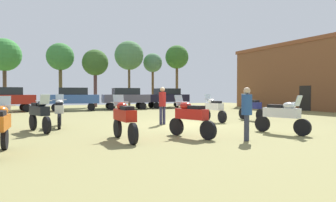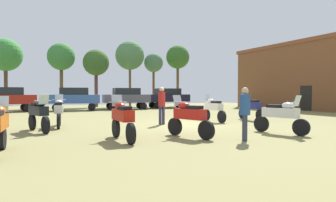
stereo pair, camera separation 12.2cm
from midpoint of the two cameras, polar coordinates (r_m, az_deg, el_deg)
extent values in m
cube|color=olive|center=(14.73, 2.80, -4.50)|extent=(44.00, 52.00, 0.02)
cube|color=black|center=(28.45, 25.10, 0.48)|extent=(0.08, 1.20, 2.20)
cylinder|color=black|center=(10.86, 1.65, -4.93)|extent=(0.30, 0.64, 0.64)
cylinder|color=black|center=(9.87, 7.71, -5.60)|extent=(0.30, 0.64, 0.64)
cube|color=red|center=(10.30, 4.54, -2.51)|extent=(0.72, 1.31, 0.36)
ellipsoid|color=red|center=(10.48, 3.40, -0.90)|extent=(0.45, 0.55, 0.24)
cube|color=black|center=(10.14, 5.46, -1.21)|extent=(0.45, 0.62, 0.12)
cube|color=silver|center=(10.70, 2.19, 0.12)|extent=(0.39, 0.25, 0.39)
cylinder|color=#B7B7BC|center=(10.63, 2.55, -0.22)|extent=(0.60, 0.22, 0.04)
cylinder|color=black|center=(18.11, 14.35, -2.33)|extent=(0.15, 0.67, 0.67)
cylinder|color=black|center=(16.89, 17.52, -2.63)|extent=(0.15, 0.67, 0.67)
cube|color=navy|center=(17.47, 15.89, -0.79)|extent=(0.43, 1.34, 0.36)
ellipsoid|color=navy|center=(17.69, 15.30, 0.15)|extent=(0.34, 0.50, 0.24)
cube|color=black|center=(17.28, 16.38, -0.03)|extent=(0.33, 0.57, 0.12)
cube|color=silver|center=(17.95, 14.66, 0.75)|extent=(0.37, 0.17, 0.39)
cylinder|color=#B7B7BC|center=(17.87, 14.85, 0.55)|extent=(0.62, 0.07, 0.04)
cylinder|color=black|center=(16.67, 7.57, -2.66)|extent=(0.12, 0.64, 0.64)
cylinder|color=black|center=(15.47, 10.51, -3.00)|extent=(0.12, 0.64, 0.64)
cube|color=silver|center=(16.04, 8.99, -1.04)|extent=(0.36, 1.24, 0.36)
ellipsoid|color=silver|center=(16.26, 8.44, -0.01)|extent=(0.32, 0.48, 0.24)
cube|color=black|center=(15.85, 9.43, -0.20)|extent=(0.30, 0.56, 0.12)
cube|color=silver|center=(16.51, 7.84, 0.64)|extent=(0.36, 0.15, 0.39)
cylinder|color=#B7B7BC|center=(16.44, 8.02, 0.42)|extent=(0.62, 0.04, 0.04)
cylinder|color=black|center=(10.50, -9.66, -5.14)|extent=(0.13, 0.65, 0.65)
cylinder|color=black|center=(8.99, -6.78, -6.25)|extent=(0.13, 0.65, 0.65)
cube|color=#AD190E|center=(9.69, -8.34, -2.68)|extent=(0.37, 1.36, 0.36)
ellipsoid|color=#AD190E|center=(9.96, -8.88, -0.95)|extent=(0.32, 0.48, 0.24)
cube|color=black|center=(9.45, -7.91, -1.33)|extent=(0.31, 0.56, 0.12)
cube|color=silver|center=(10.28, -9.44, 0.12)|extent=(0.36, 0.16, 0.39)
cylinder|color=#B7B7BC|center=(10.19, -9.28, -0.23)|extent=(0.62, 0.04, 0.04)
cylinder|color=black|center=(15.02, -19.91, -3.19)|extent=(0.20, 0.66, 0.65)
cylinder|color=black|center=(13.54, -20.07, -3.71)|extent=(0.20, 0.66, 0.65)
cube|color=silver|center=(14.24, -20.01, -1.41)|extent=(0.51, 1.30, 0.36)
ellipsoid|color=silver|center=(14.52, -19.99, -0.25)|extent=(0.38, 0.51, 0.24)
cube|color=black|center=(14.01, -20.04, -0.48)|extent=(0.37, 0.59, 0.12)
cube|color=silver|center=(14.83, -19.96, 0.48)|extent=(0.38, 0.19, 0.39)
cylinder|color=#B7B7BC|center=(14.74, -19.97, 0.24)|extent=(0.62, 0.11, 0.04)
cylinder|color=black|center=(11.68, 24.47, -4.65)|extent=(0.28, 0.63, 0.62)
cylinder|color=black|center=(12.44, 17.76, -4.21)|extent=(0.28, 0.63, 0.62)
cube|color=silver|center=(12.00, 21.03, -2.10)|extent=(0.70, 1.41, 0.36)
ellipsoid|color=silver|center=(11.84, 22.35, -0.81)|extent=(0.43, 0.55, 0.24)
cube|color=black|center=(12.10, 20.05, -0.92)|extent=(0.44, 0.62, 0.12)
cube|color=silver|center=(11.69, 23.84, 0.03)|extent=(0.39, 0.24, 0.39)
cylinder|color=#B7B7BC|center=(11.73, 23.39, -0.25)|extent=(0.61, 0.20, 0.04)
cylinder|color=black|center=(9.30, -28.86, -6.24)|extent=(0.17, 0.64, 0.63)
cube|color=silver|center=(9.08, -29.07, -0.37)|extent=(0.37, 0.18, 0.39)
cylinder|color=#B7B7BC|center=(8.99, -29.15, -0.77)|extent=(0.62, 0.09, 0.04)
cylinder|color=black|center=(12.13, -22.20, -4.29)|extent=(0.30, 0.68, 0.67)
cylinder|color=black|center=(13.62, -24.40, -3.68)|extent=(0.30, 0.68, 0.67)
cube|color=black|center=(12.83, -23.39, -1.69)|extent=(0.72, 1.39, 0.36)
ellipsoid|color=black|center=(12.53, -22.97, -0.48)|extent=(0.44, 0.55, 0.24)
cube|color=black|center=(13.05, -23.72, -0.58)|extent=(0.44, 0.62, 0.12)
cube|color=silver|center=(12.21, -22.48, 0.32)|extent=(0.39, 0.25, 0.39)
cylinder|color=#B7B7BC|center=(12.31, -22.63, 0.05)|extent=(0.61, 0.21, 0.04)
cylinder|color=black|center=(26.74, -25.23, -1.21)|extent=(0.67, 0.33, 0.64)
cylinder|color=black|center=(28.15, -25.74, -1.09)|extent=(0.67, 0.33, 0.64)
cube|color=maroon|center=(27.21, -28.54, 0.26)|extent=(4.55, 2.51, 0.75)
cube|color=black|center=(27.21, -28.56, 1.69)|extent=(2.60, 1.97, 0.61)
cylinder|color=black|center=(27.25, -10.55, -1.04)|extent=(0.66, 0.28, 0.64)
cylinder|color=black|center=(28.67, -11.02, -0.91)|extent=(0.66, 0.28, 0.64)
cylinder|color=black|center=(27.88, -4.61, -0.96)|extent=(0.66, 0.28, 0.64)
cylinder|color=black|center=(29.27, -5.36, -0.84)|extent=(0.66, 0.28, 0.64)
cube|color=#4A485B|center=(28.21, -7.87, 0.47)|extent=(4.45, 2.19, 0.75)
cube|color=black|center=(28.20, -7.87, 1.85)|extent=(2.50, 1.80, 0.61)
cylinder|color=black|center=(26.69, -20.60, -1.17)|extent=(0.67, 0.34, 0.64)
cylinder|color=black|center=(28.12, -20.28, -1.03)|extent=(0.67, 0.34, 0.64)
cylinder|color=black|center=(26.53, -14.30, -1.13)|extent=(0.67, 0.34, 0.64)
cylinder|color=black|center=(27.97, -14.31, -0.99)|extent=(0.67, 0.34, 0.64)
cube|color=#32569E|center=(27.27, -17.39, 0.38)|extent=(4.56, 2.59, 0.75)
cube|color=black|center=(27.26, -17.40, 1.81)|extent=(2.62, 2.01, 0.61)
cylinder|color=black|center=(29.24, -2.01, -0.84)|extent=(0.65, 0.24, 0.64)
cylinder|color=black|center=(30.58, -3.00, -0.73)|extent=(0.65, 0.24, 0.64)
cylinder|color=black|center=(30.44, 3.12, -0.74)|extent=(0.65, 0.24, 0.64)
cylinder|color=black|center=(31.73, 1.94, -0.65)|extent=(0.65, 0.24, 0.64)
cube|color=black|center=(30.45, 0.05, 0.57)|extent=(4.35, 1.93, 0.75)
cube|color=black|center=(30.44, 0.05, 1.85)|extent=(2.41, 1.65, 0.61)
cylinder|color=#2E3243|center=(9.86, 14.80, -5.06)|extent=(0.14, 0.14, 0.84)
cylinder|color=#2E3243|center=(10.02, 14.95, -4.95)|extent=(0.14, 0.14, 0.84)
cylinder|color=navy|center=(9.88, 14.91, -0.69)|extent=(0.48, 0.48, 0.66)
sphere|color=tan|center=(9.87, 14.92, 1.89)|extent=(0.23, 0.23, 0.23)
cylinder|color=#2F2F4F|center=(14.56, -0.66, -2.78)|extent=(0.14, 0.14, 0.89)
cylinder|color=#2F2F4F|center=(14.49, -1.28, -2.80)|extent=(0.14, 0.14, 0.89)
cylinder|color=#A81E1C|center=(14.48, -0.97, 0.35)|extent=(0.35, 0.35, 0.70)
sphere|color=tan|center=(14.48, -0.97, 2.21)|extent=(0.24, 0.24, 0.24)
cylinder|color=#4F3A2A|center=(34.01, -28.60, 2.68)|extent=(0.36, 0.36, 4.64)
sphere|color=#388437|center=(34.21, -28.67, 7.79)|extent=(3.25, 3.25, 3.25)
cylinder|color=brown|center=(33.56, -13.53, 2.50)|extent=(0.37, 0.37, 4.24)
sphere|color=#386026|center=(33.72, -13.56, 7.19)|extent=(2.85, 2.85, 2.85)
cylinder|color=brown|center=(35.51, -2.69, 2.81)|extent=(0.28, 0.28, 4.64)
sphere|color=#4A754E|center=(35.68, -2.70, 7.35)|extent=(2.25, 2.25, 2.25)
cylinder|color=brown|center=(33.43, -19.68, 2.88)|extent=(0.35, 0.35, 4.74)
sphere|color=#387A36|center=(33.64, -19.73, 8.02)|extent=(2.86, 2.86, 2.86)
cylinder|color=brown|center=(36.16, 1.97, 3.29)|extent=(0.32, 0.32, 5.27)
sphere|color=#326424|center=(36.40, 1.98, 8.44)|extent=(2.83, 2.83, 2.83)
cylinder|color=brown|center=(34.34, -7.22, 3.22)|extent=(0.27, 0.27, 5.09)
sphere|color=#4C7C48|center=(34.59, -7.23, 8.67)|extent=(3.30, 3.30, 3.30)
camera|label=1|loc=(0.06, -89.82, 0.00)|focal=31.74mm
camera|label=2|loc=(0.06, 90.18, 0.00)|focal=31.74mm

